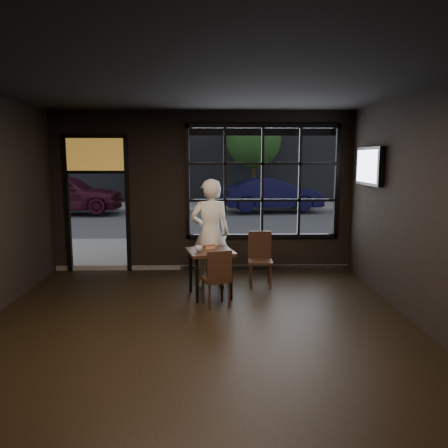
{
  "coord_description": "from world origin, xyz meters",
  "views": [
    {
      "loc": [
        0.22,
        -5.24,
        2.28
      ],
      "look_at": [
        0.4,
        2.2,
        1.15
      ],
      "focal_mm": 35.0,
      "sensor_mm": 36.0,
      "label": 1
    }
  ],
  "objects_px": {
    "chair_near": "(216,277)",
    "navy_car": "(272,194)",
    "cafe_table": "(210,273)",
    "man": "(210,233)"
  },
  "relations": [
    {
      "from": "cafe_table",
      "to": "chair_near",
      "type": "distance_m",
      "value": 0.49
    },
    {
      "from": "chair_near",
      "to": "navy_car",
      "type": "distance_m",
      "value": 11.8
    },
    {
      "from": "chair_near",
      "to": "man",
      "type": "xyz_separation_m",
      "value": [
        -0.09,
        1.03,
        0.51
      ]
    },
    {
      "from": "man",
      "to": "navy_car",
      "type": "bearing_deg",
      "value": -111.84
    },
    {
      "from": "cafe_table",
      "to": "navy_car",
      "type": "relative_size",
      "value": 0.19
    },
    {
      "from": "cafe_table",
      "to": "man",
      "type": "bearing_deg",
      "value": 76.66
    },
    {
      "from": "chair_near",
      "to": "navy_car",
      "type": "bearing_deg",
      "value": -120.79
    },
    {
      "from": "cafe_table",
      "to": "man",
      "type": "height_order",
      "value": "man"
    },
    {
      "from": "cafe_table",
      "to": "man",
      "type": "xyz_separation_m",
      "value": [
        -0.0,
        0.54,
        0.57
      ]
    },
    {
      "from": "cafe_table",
      "to": "navy_car",
      "type": "height_order",
      "value": "navy_car"
    }
  ]
}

